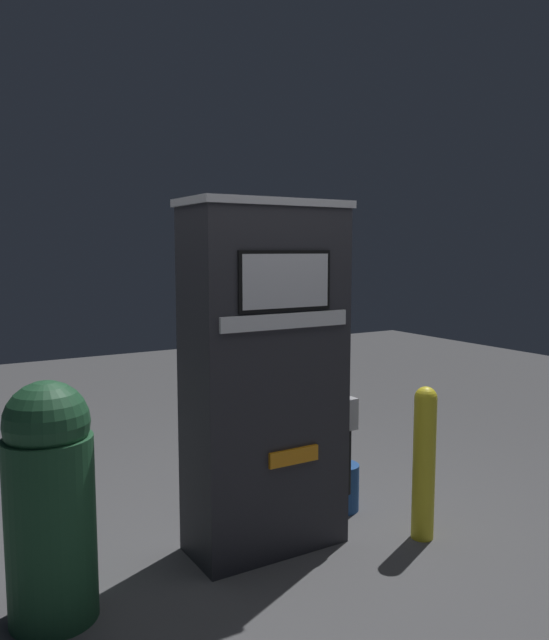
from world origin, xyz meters
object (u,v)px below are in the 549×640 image
at_px(gas_pump, 265,377).
at_px(safety_bollard, 424,459).
at_px(squeegee_bucket, 341,486).
at_px(trash_bin, 50,499).

distance_m(gas_pump, safety_bollard, 1.04).
distance_m(safety_bollard, squeegee_bucket, 0.67).
relative_size(safety_bollard, squeegee_bucket, 1.35).
relative_size(gas_pump, trash_bin, 1.76).
relative_size(trash_bin, squeegee_bucket, 1.66).
height_order(gas_pump, squeegee_bucket, gas_pump).
relative_size(safety_bollard, trash_bin, 0.81).
xyz_separation_m(gas_pump, squeegee_bucket, (0.66, 0.17, -0.82)).
distance_m(trash_bin, squeegee_bucket, 1.91).
bearing_deg(squeegee_bucket, trash_bin, -171.16).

